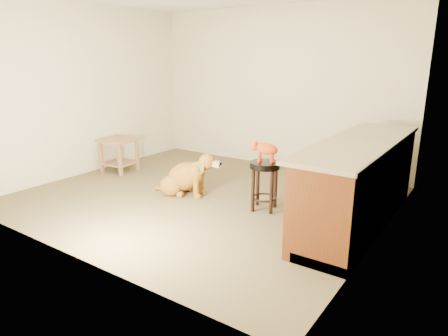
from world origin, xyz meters
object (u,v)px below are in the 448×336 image
Objects in this scene: wood_stool at (360,173)px; golden_retriever at (185,178)px; tabby_kitten at (265,149)px; side_table at (119,150)px; padded_stool at (265,176)px.

golden_retriever is (-2.00, -1.07, -0.14)m from wood_stool.
tabby_kitten is (-0.86, -0.95, 0.37)m from wood_stool.
side_table is (-3.62, -0.79, -0.03)m from wood_stool.
golden_retriever is at bearing 170.30° from tabby_kitten.
side_table is at bearing 156.91° from golden_retriever.
wood_stool is 2.27m from golden_retriever.
golden_retriever is (1.62, -0.27, -0.12)m from side_table.
wood_stool is 1.34m from tabby_kitten.
tabby_kitten reaches higher than golden_retriever.
padded_stool is 0.61× the size of golden_retriever.
side_table is at bearing -167.63° from wood_stool.
wood_stool reaches higher than golden_retriever.
padded_stool is at bearing -3.22° from side_table.
padded_stool is at bearing -131.87° from wood_stool.
side_table is 0.58× the size of golden_retriever.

